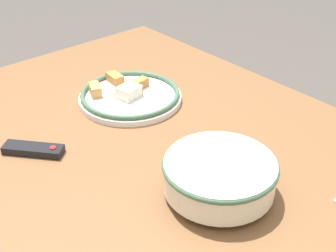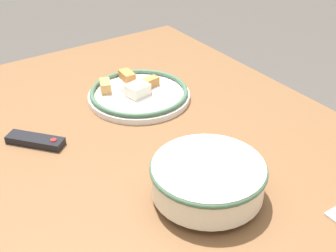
% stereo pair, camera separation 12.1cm
% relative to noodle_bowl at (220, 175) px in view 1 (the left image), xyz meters
% --- Properties ---
extents(dining_table, '(1.50, 1.09, 0.77)m').
position_rel_noodle_bowl_xyz_m(dining_table, '(0.21, 0.00, -0.13)').
color(dining_table, brown).
rests_on(dining_table, ground_plane).
extents(noodle_bowl, '(0.26, 0.26, 0.09)m').
position_rel_noodle_bowl_xyz_m(noodle_bowl, '(0.00, 0.00, 0.00)').
color(noodle_bowl, silver).
rests_on(noodle_bowl, dining_table).
extents(food_plate, '(0.31, 0.31, 0.05)m').
position_rel_noodle_bowl_xyz_m(food_plate, '(0.48, -0.11, -0.03)').
color(food_plate, white).
rests_on(food_plate, dining_table).
extents(tv_remote, '(0.15, 0.13, 0.02)m').
position_rel_noodle_bowl_xyz_m(tv_remote, '(0.42, 0.24, -0.04)').
color(tv_remote, black).
rests_on(tv_remote, dining_table).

